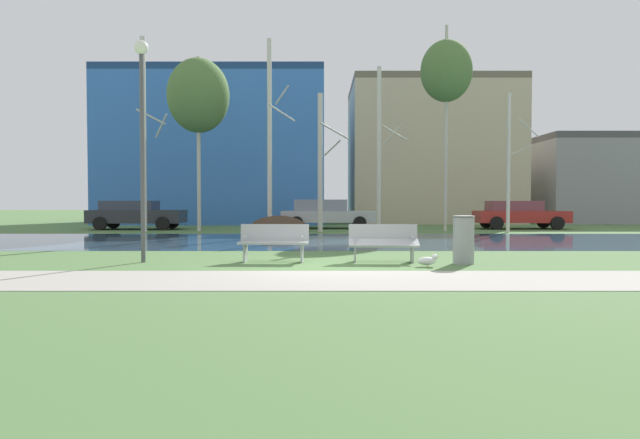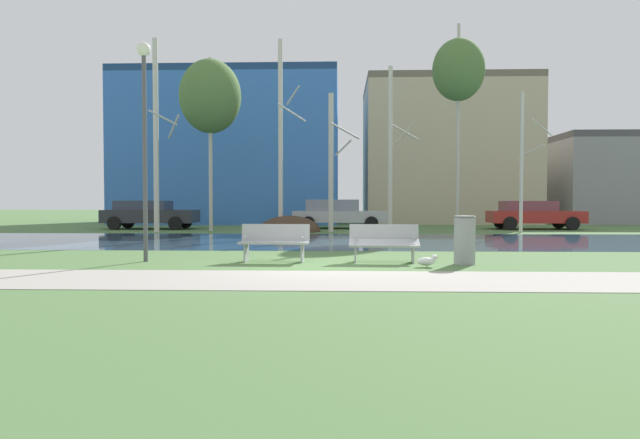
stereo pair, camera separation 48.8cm
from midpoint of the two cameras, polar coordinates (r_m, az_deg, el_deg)
The scene contains 22 objects.
ground_plane at distance 22.58m, azimuth 2.00°, elevation -1.72°, with size 120.00×120.00×0.00m, color #4C703D.
paved_path_strip at distance 10.46m, azimuth 1.85°, elevation -5.94°, with size 60.00×2.58×0.01m, color #9E998E.
river_band at distance 20.45m, azimuth 1.99°, elevation -2.08°, with size 80.00×8.23×0.01m, color #33516B.
soil_mound at distance 26.48m, azimuth -2.50°, elevation -1.18°, with size 2.84×3.50×1.45m, color #423021.
bench_left at distance 13.50m, azimuth -3.45°, elevation -2.17°, with size 1.62×0.63×0.87m.
bench_right at distance 13.49m, azimuth 7.32°, elevation -2.18°, with size 1.62×0.63×0.87m.
trash_bin at distance 13.39m, azimuth 15.00°, elevation -1.89°, with size 0.49×0.49×1.08m.
seagull at distance 12.70m, azimuth 11.54°, elevation -4.00°, with size 0.48×0.18×0.27m.
streetlamp at distance 14.17m, azimuth -15.87°, elevation 9.87°, with size 0.32×0.32×5.07m.
birch_far_left at distance 27.10m, azimuth -15.23°, elevation 7.99°, with size 1.23×2.08×8.60m.
birch_left at distance 27.69m, azimuth -10.20°, elevation 11.77°, with size 2.82×2.82×7.95m.
birch_center_left at distance 26.48m, azimuth -3.32°, elevation 8.30°, with size 1.26×2.03×8.64m.
birch_center at distance 26.07m, azimuth 1.69°, elevation 5.71°, with size 1.40×2.20×6.18m.
birch_center_right at distance 26.95m, azimuth 7.49°, elevation 6.94°, with size 1.38×2.28×7.52m.
birch_right at distance 27.98m, azimuth 13.91°, elevation 13.99°, with size 2.35×2.35×9.41m.
birch_far_right at distance 27.00m, azimuth 19.70°, elevation 5.43°, with size 1.37×2.24×6.14m.
parked_van_nearest_dark at distance 29.74m, azimuth -15.96°, elevation 0.54°, with size 4.50×2.00×1.40m.
parked_sedan_second_silver at distance 29.21m, azimuth 2.22°, elevation 0.62°, with size 4.67×2.13×1.45m.
parked_hatch_third_red at distance 30.34m, azimuth 20.58°, elevation 0.50°, with size 4.43×2.02×1.39m.
building_blue_store at distance 38.06m, azimuth -8.01°, elevation 6.65°, with size 13.27×9.30×9.16m.
building_beige_block at distance 38.59m, azimuth 12.45°, elevation 6.34°, with size 10.19×8.36×8.87m.
building_grey_warehouse at distance 42.36m, azimuth 28.42°, elevation 3.44°, with size 10.55×8.45×5.44m.
Camera 2 is at (0.29, -12.53, 1.44)m, focal length 32.67 mm.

